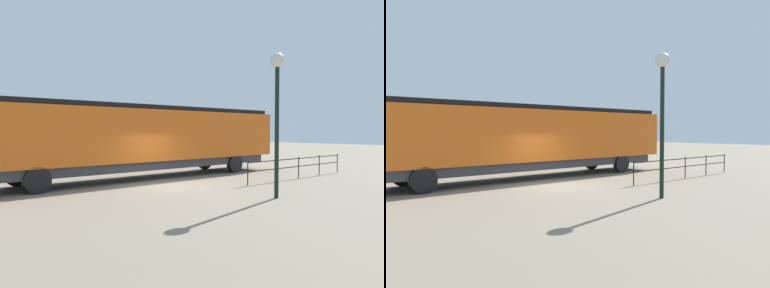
% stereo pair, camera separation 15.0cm
% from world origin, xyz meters
% --- Properties ---
extents(ground_plane, '(120.00, 120.00, 0.00)m').
position_xyz_m(ground_plane, '(0.00, 0.00, 0.00)').
color(ground_plane, gray).
extents(locomotive, '(2.98, 18.36, 3.87)m').
position_xyz_m(locomotive, '(-3.16, 0.99, 2.20)').
color(locomotive, orange).
rests_on(locomotive, ground_plane).
extents(lamp_post, '(0.55, 0.55, 5.45)m').
position_xyz_m(lamp_post, '(5.08, 1.11, 4.01)').
color(lamp_post, black).
rests_on(lamp_post, ground_plane).
extents(platform_fence, '(0.05, 8.45, 1.15)m').
position_xyz_m(platform_fence, '(2.26, 6.99, 0.75)').
color(platform_fence, black).
rests_on(platform_fence, ground_plane).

